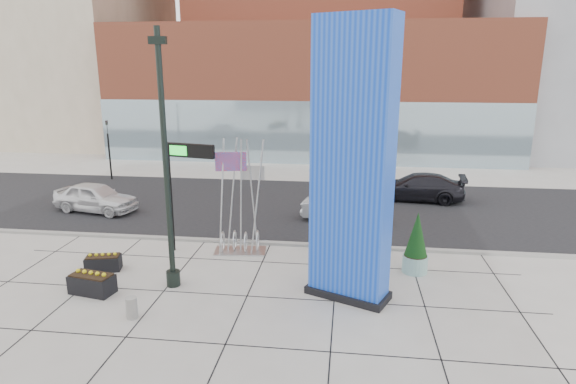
# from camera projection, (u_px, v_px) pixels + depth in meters

# --- Properties ---
(ground) EXTENTS (160.00, 160.00, 0.00)m
(ground) POSITION_uv_depth(u_px,v_px,m) (226.00, 282.00, 17.70)
(ground) COLOR #9E9991
(ground) RESTS_ON ground
(street_asphalt) EXTENTS (80.00, 12.00, 0.02)m
(street_asphalt) POSITION_uv_depth(u_px,v_px,m) (270.00, 205.00, 27.29)
(street_asphalt) COLOR black
(street_asphalt) RESTS_ON ground
(curb_edge) EXTENTS (80.00, 0.30, 0.12)m
(curb_edge) POSITION_uv_depth(u_px,v_px,m) (248.00, 242.00, 21.52)
(curb_edge) COLOR gray
(curb_edge) RESTS_ON ground
(tower_podium) EXTENTS (34.00, 10.00, 11.00)m
(tower_podium) POSITION_uv_depth(u_px,v_px,m) (312.00, 91.00, 42.06)
(tower_podium) COLOR #A74A30
(tower_podium) RESTS_ON ground
(tower_glass_front) EXTENTS (34.00, 0.60, 5.00)m
(tower_glass_front) POSITION_uv_depth(u_px,v_px,m) (307.00, 133.00, 38.23)
(tower_glass_front) COLOR #8CA5B2
(tower_glass_front) RESTS_ON ground
(blue_pylon) EXTENTS (3.04, 2.25, 9.25)m
(blue_pylon) POSITION_uv_depth(u_px,v_px,m) (352.00, 170.00, 15.50)
(blue_pylon) COLOR blue
(blue_pylon) RESTS_ON ground
(lamp_post) EXTENTS (0.58, 0.49, 8.94)m
(lamp_post) POSITION_uv_depth(u_px,v_px,m) (167.00, 188.00, 16.51)
(lamp_post) COLOR black
(lamp_post) RESTS_ON ground
(public_art_sculpture) EXTENTS (2.25, 1.29, 4.90)m
(public_art_sculpture) POSITION_uv_depth(u_px,v_px,m) (240.00, 223.00, 20.26)
(public_art_sculpture) COLOR #BABCBF
(public_art_sculpture) RESTS_ON ground
(concrete_bollard) EXTENTS (0.36, 0.36, 0.70)m
(concrete_bollard) POSITION_uv_depth(u_px,v_px,m) (132.00, 308.00, 15.11)
(concrete_bollard) COLOR gray
(concrete_bollard) RESTS_ON ground
(overhead_street_sign) EXTENTS (2.20, 0.65, 4.68)m
(overhead_street_sign) POSITION_uv_depth(u_px,v_px,m) (187.00, 159.00, 19.62)
(overhead_street_sign) COLOR black
(overhead_street_sign) RESTS_ON ground
(round_planter_east) EXTENTS (0.96, 0.96, 2.41)m
(round_planter_east) POSITION_uv_depth(u_px,v_px,m) (416.00, 244.00, 18.29)
(round_planter_east) COLOR #8BBBB3
(round_planter_east) RESTS_ON ground
(round_planter_mid) EXTENTS (0.95, 0.95, 2.37)m
(round_planter_mid) POSITION_uv_depth(u_px,v_px,m) (367.00, 232.00, 19.63)
(round_planter_mid) COLOR #8BBBB3
(round_planter_mid) RESTS_ON ground
(round_planter_west) EXTENTS (1.08, 1.08, 2.70)m
(round_planter_west) POSITION_uv_depth(u_px,v_px,m) (334.00, 222.00, 20.37)
(round_planter_west) COLOR #8BBBB3
(round_planter_west) RESTS_ON ground
(box_planter_north) EXTENTS (1.42, 0.95, 0.71)m
(box_planter_north) POSITION_uv_depth(u_px,v_px,m) (103.00, 262.00, 18.66)
(box_planter_north) COLOR black
(box_planter_north) RESTS_ON ground
(box_planter_south) EXTENTS (1.64, 1.04, 0.84)m
(box_planter_south) POSITION_uv_depth(u_px,v_px,m) (92.00, 283.00, 16.77)
(box_planter_south) COLOR black
(box_planter_south) RESTS_ON ground
(car_white_west) EXTENTS (4.89, 2.74, 1.57)m
(car_white_west) POSITION_uv_depth(u_px,v_px,m) (96.00, 198.00, 26.02)
(car_white_west) COLOR white
(car_white_west) RESTS_ON ground
(car_silver_mid) EXTENTS (4.24, 2.01, 1.34)m
(car_silver_mid) POSITION_uv_depth(u_px,v_px,m) (342.00, 209.00, 24.42)
(car_silver_mid) COLOR #B4B8BC
(car_silver_mid) RESTS_ON ground
(car_dark_east) EXTENTS (5.63, 2.81, 1.57)m
(car_dark_east) POSITION_uv_depth(u_px,v_px,m) (417.00, 187.00, 28.23)
(car_dark_east) COLOR black
(car_dark_east) RESTS_ON ground
(traffic_signal) EXTENTS (0.15, 0.18, 4.10)m
(traffic_signal) POSITION_uv_depth(u_px,v_px,m) (109.00, 147.00, 32.95)
(traffic_signal) COLOR black
(traffic_signal) RESTS_ON ground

